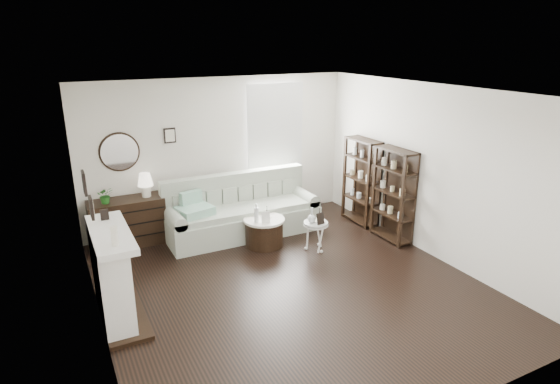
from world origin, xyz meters
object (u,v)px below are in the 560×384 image
pedestal_table (316,224)px  dresser (128,222)px  sofa (241,214)px  drum_table (264,232)px

pedestal_table → dresser: bearing=149.1°
sofa → drum_table: (0.13, -0.68, -0.10)m
sofa → dresser: (-1.90, 0.39, 0.06)m
dresser → pedestal_table: (2.70, -1.62, 0.05)m
drum_table → pedestal_table: bearing=-39.1°
drum_table → pedestal_table: 0.89m
sofa → dresser: bearing=168.5°
dresser → drum_table: 2.30m
sofa → dresser: sofa is taller
sofa → pedestal_table: (0.81, -1.23, 0.10)m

